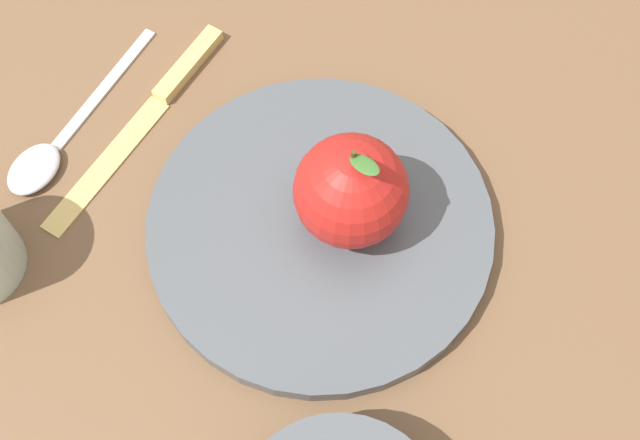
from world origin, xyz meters
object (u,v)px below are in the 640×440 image
(knife, at_px, (153,107))
(spoon, at_px, (51,149))
(apple, at_px, (351,191))
(dinner_plate, at_px, (320,226))

(knife, bearing_deg, spoon, -104.31)
(knife, bearing_deg, apple, 14.21)
(spoon, bearing_deg, knife, 75.69)
(dinner_plate, bearing_deg, knife, -170.98)
(dinner_plate, relative_size, spoon, 1.44)
(dinner_plate, relative_size, knife, 1.20)
(knife, height_order, spoon, spoon)
(dinner_plate, relative_size, apple, 2.69)
(apple, bearing_deg, dinner_plate, -120.32)
(spoon, bearing_deg, dinner_plate, 29.93)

